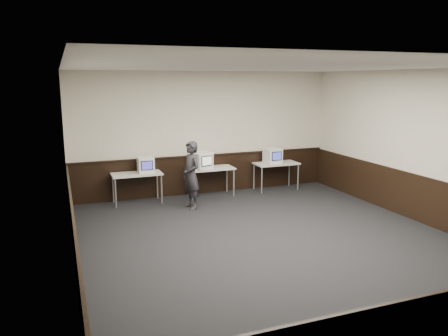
% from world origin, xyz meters
% --- Properties ---
extents(floor, '(8.00, 8.00, 0.00)m').
position_xyz_m(floor, '(0.00, 0.00, 0.00)').
color(floor, black).
rests_on(floor, ground).
extents(ceiling, '(8.00, 8.00, 0.00)m').
position_xyz_m(ceiling, '(0.00, 0.00, 3.20)').
color(ceiling, white).
rests_on(ceiling, back_wall).
extents(back_wall, '(7.00, 0.00, 7.00)m').
position_xyz_m(back_wall, '(0.00, 4.00, 1.60)').
color(back_wall, beige).
rests_on(back_wall, ground).
extents(left_wall, '(0.00, 8.00, 8.00)m').
position_xyz_m(left_wall, '(-3.50, 0.00, 1.60)').
color(left_wall, beige).
rests_on(left_wall, ground).
extents(right_wall, '(0.00, 8.00, 8.00)m').
position_xyz_m(right_wall, '(3.50, 0.00, 1.60)').
color(right_wall, beige).
rests_on(right_wall, ground).
extents(wainscot_back, '(6.98, 0.04, 1.00)m').
position_xyz_m(wainscot_back, '(0.00, 3.98, 0.50)').
color(wainscot_back, black).
rests_on(wainscot_back, back_wall).
extents(wainscot_left, '(0.04, 7.98, 1.00)m').
position_xyz_m(wainscot_left, '(-3.48, 0.00, 0.50)').
color(wainscot_left, black).
rests_on(wainscot_left, left_wall).
extents(wainscot_right, '(0.04, 7.98, 1.00)m').
position_xyz_m(wainscot_right, '(3.48, 0.00, 0.50)').
color(wainscot_right, black).
rests_on(wainscot_right, right_wall).
extents(wainscot_rail, '(6.98, 0.06, 0.04)m').
position_xyz_m(wainscot_rail, '(0.00, 3.96, 1.02)').
color(wainscot_rail, black).
rests_on(wainscot_rail, wainscot_back).
extents(desk_left, '(1.20, 0.60, 0.75)m').
position_xyz_m(desk_left, '(-1.90, 3.60, 0.68)').
color(desk_left, silver).
rests_on(desk_left, ground).
extents(desk_center, '(1.20, 0.60, 0.75)m').
position_xyz_m(desk_center, '(0.00, 3.60, 0.68)').
color(desk_center, silver).
rests_on(desk_center, ground).
extents(desk_right, '(1.20, 0.60, 0.75)m').
position_xyz_m(desk_right, '(1.90, 3.60, 0.68)').
color(desk_right, silver).
rests_on(desk_right, ground).
extents(emac_left, '(0.40, 0.43, 0.38)m').
position_xyz_m(emac_left, '(-1.67, 3.61, 0.94)').
color(emac_left, white).
rests_on(emac_left, desk_left).
extents(emac_center, '(0.53, 0.55, 0.43)m').
position_xyz_m(emac_center, '(-0.25, 3.55, 0.96)').
color(emac_center, white).
rests_on(emac_center, desk_center).
extents(emac_right, '(0.44, 0.46, 0.40)m').
position_xyz_m(emac_right, '(1.80, 3.62, 0.95)').
color(emac_right, white).
rests_on(emac_right, desk_right).
extents(person, '(0.50, 0.65, 1.59)m').
position_xyz_m(person, '(-0.79, 2.70, 0.80)').
color(person, '#25242A').
rests_on(person, ground).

